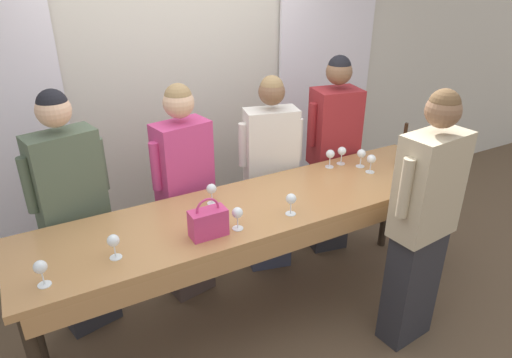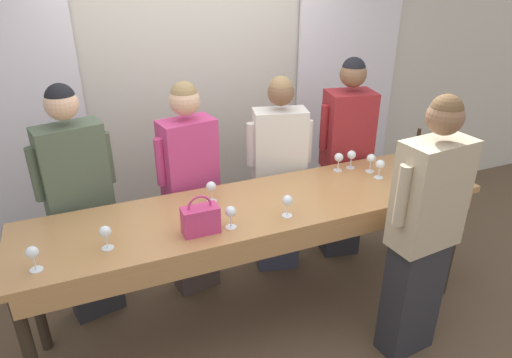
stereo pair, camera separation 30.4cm
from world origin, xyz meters
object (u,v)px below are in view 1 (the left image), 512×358
(wine_glass_back_left, at_px, (371,160))
(wine_glass_back_right, at_px, (361,154))
(wine_glass_center_mid, at_px, (113,242))
(wine_glass_back_mid, at_px, (342,152))
(handbag, at_px, (208,222))
(host_pouring, at_px, (422,224))
(wine_glass_center_right, at_px, (212,190))
(wine_bottle, at_px, (403,150))
(guest_olive_jacket, at_px, (74,215))
(tasting_bar, at_px, (263,218))
(guest_pink_top, at_px, (185,192))
(guest_striped_shirt, at_px, (332,156))
(guest_cream_sweater, at_px, (270,175))
(wine_glass_front_right, at_px, (417,158))
(wine_glass_front_mid, at_px, (291,200))
(wine_glass_center_left, at_px, (40,268))
(wine_glass_near_host, at_px, (330,155))
(wine_glass_front_left, at_px, (237,214))

(wine_glass_back_left, xyz_separation_m, wine_glass_back_right, (0.00, 0.12, 0.00))
(wine_glass_center_mid, relative_size, wine_glass_back_mid, 1.00)
(wine_glass_back_mid, distance_m, wine_glass_back_right, 0.15)
(handbag, xyz_separation_m, host_pouring, (1.28, -0.46, -0.15))
(wine_glass_center_mid, relative_size, wine_glass_center_right, 1.00)
(wine_bottle, height_order, wine_glass_center_right, wine_bottle)
(guest_olive_jacket, height_order, host_pouring, host_pouring)
(wine_glass_back_left, relative_size, wine_glass_back_right, 1.00)
(tasting_bar, height_order, wine_bottle, wine_bottle)
(guest_pink_top, bearing_deg, handbag, -100.01)
(guest_striped_shirt, height_order, host_pouring, host_pouring)
(guest_cream_sweater, xyz_separation_m, host_pouring, (0.42, -1.20, 0.06))
(wine_bottle, height_order, guest_pink_top, guest_pink_top)
(wine_glass_center_mid, xyz_separation_m, guest_cream_sweater, (1.40, 0.71, -0.22))
(wine_glass_front_right, relative_size, wine_glass_back_right, 1.00)
(guest_cream_sweater, bearing_deg, handbag, -139.21)
(wine_glass_front_mid, xyz_separation_m, wine_glass_center_right, (-0.38, 0.37, -0.00))
(tasting_bar, relative_size, wine_glass_front_right, 21.65)
(wine_glass_back_mid, bearing_deg, wine_glass_back_left, -68.04)
(handbag, height_order, wine_glass_center_left, handbag)
(wine_glass_near_host, relative_size, host_pouring, 0.08)
(wine_glass_center_mid, distance_m, guest_striped_shirt, 2.16)
(tasting_bar, xyz_separation_m, wine_glass_front_right, (1.31, -0.08, 0.20))
(wine_glass_center_mid, bearing_deg, guest_striped_shirt, 19.24)
(handbag, height_order, wine_glass_front_left, handbag)
(tasting_bar, relative_size, guest_pink_top, 1.83)
(host_pouring, bearing_deg, wine_bottle, 55.30)
(wine_bottle, relative_size, wine_glass_center_mid, 2.42)
(wine_glass_back_left, distance_m, wine_glass_back_right, 0.12)
(wine_glass_back_right, height_order, host_pouring, host_pouring)
(handbag, height_order, guest_cream_sweater, guest_cream_sweater)
(wine_glass_near_host, bearing_deg, wine_bottle, -25.36)
(wine_glass_center_right, bearing_deg, wine_glass_back_left, -5.81)
(wine_glass_center_mid, relative_size, host_pouring, 0.08)
(wine_glass_back_mid, xyz_separation_m, wine_glass_near_host, (-0.12, -0.01, 0.00))
(wine_bottle, distance_m, wine_glass_center_mid, 2.28)
(wine_glass_front_left, relative_size, wine_glass_center_mid, 1.00)
(wine_glass_center_mid, bearing_deg, handbag, -4.17)
(wine_glass_front_mid, relative_size, guest_pink_top, 0.08)
(wine_glass_front_right, height_order, wine_glass_back_right, same)
(wine_glass_center_left, xyz_separation_m, guest_pink_top, (1.04, 0.77, -0.19))
(host_pouring, bearing_deg, wine_glass_center_mid, 164.73)
(handbag, distance_m, guest_pink_top, 0.78)
(wine_glass_front_mid, distance_m, wine_glass_front_right, 1.22)
(wine_glass_center_mid, distance_m, wine_glass_back_right, 2.00)
(wine_glass_back_mid, bearing_deg, wine_bottle, -32.21)
(wine_glass_front_left, height_order, wine_glass_front_right, same)
(wine_glass_center_right, distance_m, guest_olive_jacket, 0.93)
(wine_glass_front_mid, bearing_deg, wine_glass_center_mid, 176.75)
(wine_glass_center_right, xyz_separation_m, wine_glass_near_host, (1.05, 0.10, 0.00))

